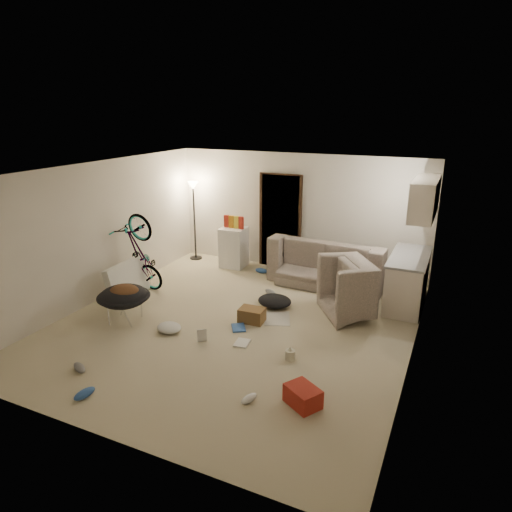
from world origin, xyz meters
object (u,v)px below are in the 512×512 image
at_px(kitchen_counter, 407,281).
at_px(drink_case_a, 252,315).
at_px(sofa, 328,267).
at_px(bicycle, 142,270).
at_px(juicer, 290,354).
at_px(saucer_chair, 124,301).
at_px(armchair, 366,294).
at_px(floor_lamp, 194,204).
at_px(mini_fridge, 234,247).
at_px(tv_box, 128,280).
at_px(drink_case_b, 303,396).

bearing_deg(kitchen_counter, drink_case_a, -140.88).
relative_size(sofa, bicycle, 1.45).
bearing_deg(sofa, kitchen_counter, 166.81).
relative_size(sofa, juicer, 11.32).
height_order(saucer_chair, drink_case_a, saucer_chair).
bearing_deg(drink_case_a, juicer, -43.74).
bearing_deg(saucer_chair, armchair, 29.07).
bearing_deg(kitchen_counter, sofa, 164.10).
relative_size(floor_lamp, bicycle, 1.14).
height_order(floor_lamp, sofa, floor_lamp).
distance_m(floor_lamp, mini_fridge, 1.37).
bearing_deg(drink_case_a, sofa, 71.12).
bearing_deg(juicer, sofa, 96.57).
distance_m(sofa, drink_case_a, 2.35).
relative_size(kitchen_counter, drink_case_a, 3.66).
bearing_deg(drink_case_a, armchair, 31.28).
height_order(tv_box, juicer, tv_box).
height_order(bicycle, drink_case_a, bicycle).
relative_size(kitchen_counter, mini_fridge, 1.70).
relative_size(floor_lamp, juicer, 8.88).
bearing_deg(mini_fridge, juicer, -54.32).
bearing_deg(drink_case_b, kitchen_counter, 110.34).
bearing_deg(saucer_chair, tv_box, 126.65).
distance_m(floor_lamp, kitchen_counter, 4.95).
relative_size(mini_fridge, juicer, 4.32).
xyz_separation_m(tv_box, drink_case_b, (4.01, -1.70, -0.23)).
distance_m(floor_lamp, sofa, 3.40).
bearing_deg(drink_case_a, saucer_chair, -158.91).
bearing_deg(juicer, floor_lamp, 137.44).
distance_m(kitchen_counter, mini_fridge, 3.81).
height_order(mini_fridge, drink_case_a, mini_fridge).
xyz_separation_m(armchair, juicer, (-0.64, -1.98, -0.27)).
height_order(floor_lamp, kitchen_counter, floor_lamp).
bearing_deg(kitchen_counter, juicer, -114.62).
bearing_deg(bicycle, drink_case_b, -112.85).
height_order(kitchen_counter, armchair, kitchen_counter).
height_order(armchair, tv_box, armchair).
bearing_deg(floor_lamp, drink_case_a, -43.24).
height_order(saucer_chair, juicer, saucer_chair).
distance_m(tv_box, juicer, 3.61).
height_order(kitchen_counter, mini_fridge, same).
relative_size(kitchen_counter, drink_case_b, 3.67).
height_order(armchair, drink_case_a, armchair).
xyz_separation_m(tv_box, drink_case_a, (2.51, 0.06, -0.23)).
relative_size(sofa, drink_case_a, 5.63).
height_order(armchair, drink_case_b, armchair).
bearing_deg(sofa, floor_lamp, -0.81).
height_order(sofa, bicycle, bicycle).
distance_m(armchair, juicer, 2.09).
bearing_deg(bicycle, armchair, -74.61).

